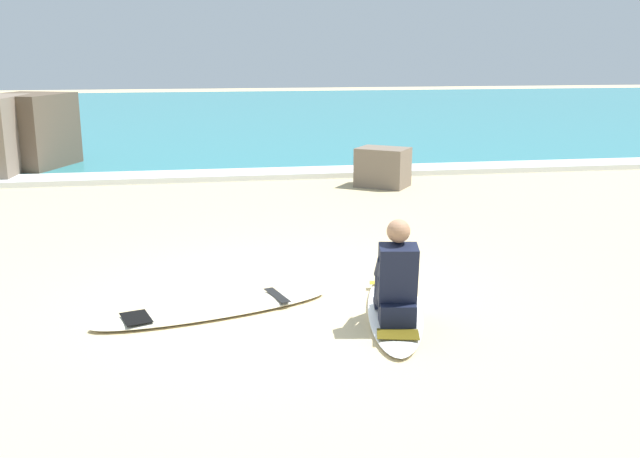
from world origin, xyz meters
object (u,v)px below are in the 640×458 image
object	(u,v)px
surfboard_spare_near	(214,309)
shoreline_rock	(383,167)
surfer_seated	(396,281)
surfboard_main	(395,308)

from	to	relation	value
surfboard_spare_near	shoreline_rock	size ratio (longest dim) A/B	2.67
shoreline_rock	surfer_seated	bearing A→B (deg)	-103.54
surfboard_main	surfboard_spare_near	xyz separation A→B (m)	(-1.72, 0.28, -0.00)
surfboard_main	shoreline_rock	bearing A→B (deg)	76.52
surfer_seated	shoreline_rock	xyz separation A→B (m)	(1.61, 6.70, -0.08)
surfer_seated	surfboard_spare_near	world-z (taller)	surfer_seated
surfboard_main	surfboard_spare_near	distance (m)	1.74
surfer_seated	shoreline_rock	bearing A→B (deg)	76.46
surfer_seated	surfboard_spare_near	distance (m)	1.80
shoreline_rock	surfboard_main	bearing A→B (deg)	-103.48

